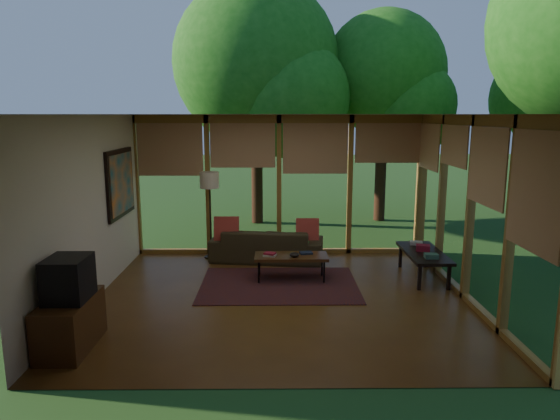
{
  "coord_description": "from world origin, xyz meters",
  "views": [
    {
      "loc": [
        -0.08,
        -7.06,
        2.69
      ],
      "look_at": [
        0.0,
        0.7,
        1.21
      ],
      "focal_mm": 32.0,
      "sensor_mm": 36.0,
      "label": 1
    }
  ],
  "objects_px": {
    "media_cabinet": "(70,324)",
    "floor_lamp": "(209,185)",
    "coffee_table": "(291,257)",
    "television": "(68,279)",
    "sofa": "(267,245)",
    "side_console": "(424,254)"
  },
  "relations": [
    {
      "from": "floor_lamp",
      "to": "coffee_table",
      "type": "height_order",
      "value": "floor_lamp"
    },
    {
      "from": "side_console",
      "to": "sofa",
      "type": "bearing_deg",
      "value": 158.03
    },
    {
      "from": "media_cabinet",
      "to": "side_console",
      "type": "distance_m",
      "value": 5.48
    },
    {
      "from": "media_cabinet",
      "to": "television",
      "type": "bearing_deg",
      "value": 0.0
    },
    {
      "from": "television",
      "to": "floor_lamp",
      "type": "distance_m",
      "value": 3.97
    },
    {
      "from": "media_cabinet",
      "to": "coffee_table",
      "type": "bearing_deg",
      "value": 42.41
    },
    {
      "from": "sofa",
      "to": "side_console",
      "type": "distance_m",
      "value": 2.84
    },
    {
      "from": "media_cabinet",
      "to": "floor_lamp",
      "type": "height_order",
      "value": "floor_lamp"
    },
    {
      "from": "floor_lamp",
      "to": "sofa",
      "type": "bearing_deg",
      "value": -9.31
    },
    {
      "from": "coffee_table",
      "to": "side_console",
      "type": "bearing_deg",
      "value": 2.44
    },
    {
      "from": "television",
      "to": "sofa",
      "type": "bearing_deg",
      "value": 58.18
    },
    {
      "from": "floor_lamp",
      "to": "coffee_table",
      "type": "xyz_separation_m",
      "value": [
        1.49,
        -1.33,
        -1.01
      ]
    },
    {
      "from": "coffee_table",
      "to": "media_cabinet",
      "type": "bearing_deg",
      "value": -137.59
    },
    {
      "from": "media_cabinet",
      "to": "floor_lamp",
      "type": "xyz_separation_m",
      "value": [
        1.17,
        3.76,
        1.11
      ]
    },
    {
      "from": "sofa",
      "to": "coffee_table",
      "type": "bearing_deg",
      "value": 117.27
    },
    {
      "from": "sofa",
      "to": "side_console",
      "type": "bearing_deg",
      "value": 165.58
    },
    {
      "from": "television",
      "to": "floor_lamp",
      "type": "xyz_separation_m",
      "value": [
        1.15,
        3.76,
        0.56
      ]
    },
    {
      "from": "sofa",
      "to": "television",
      "type": "xyz_separation_m",
      "value": [
        -2.22,
        -3.58,
        0.55
      ]
    },
    {
      "from": "sofa",
      "to": "floor_lamp",
      "type": "height_order",
      "value": "floor_lamp"
    },
    {
      "from": "media_cabinet",
      "to": "floor_lamp",
      "type": "bearing_deg",
      "value": 72.74
    },
    {
      "from": "sofa",
      "to": "media_cabinet",
      "type": "relative_size",
      "value": 2.07
    },
    {
      "from": "sofa",
      "to": "television",
      "type": "height_order",
      "value": "television"
    }
  ]
}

